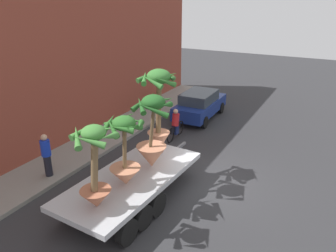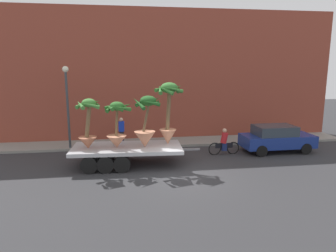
% 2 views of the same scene
% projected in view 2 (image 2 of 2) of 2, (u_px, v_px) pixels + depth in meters
% --- Properties ---
extents(ground_plane, '(60.00, 60.00, 0.00)m').
position_uv_depth(ground_plane, '(182.00, 175.00, 14.16)').
color(ground_plane, '#2D2D30').
extents(sidewalk, '(24.00, 2.20, 0.15)m').
position_uv_depth(sidewalk, '(165.00, 142.00, 20.07)').
color(sidewalk, gray).
rests_on(sidewalk, ground).
extents(building_facade, '(24.00, 1.20, 8.69)m').
position_uv_depth(building_facade, '(161.00, 76.00, 20.91)').
color(building_facade, brown).
rests_on(building_facade, ground).
extents(flatbed_trailer, '(6.53, 2.70, 0.98)m').
position_uv_depth(flatbed_trailer, '(122.00, 151.00, 15.51)').
color(flatbed_trailer, '#B7BABF').
rests_on(flatbed_trailer, ground).
extents(potted_palm_rear, '(1.55, 1.57, 2.58)m').
position_uv_depth(potted_palm_rear, '(146.00, 125.00, 15.18)').
color(potted_palm_rear, tan).
rests_on(potted_palm_rear, flatbed_trailer).
extents(potted_palm_middle, '(1.51, 1.55, 3.19)m').
position_uv_depth(potted_palm_middle, '(169.00, 111.00, 15.64)').
color(potted_palm_middle, tan).
rests_on(potted_palm_middle, flatbed_trailer).
extents(potted_palm_front, '(1.25, 1.32, 2.46)m').
position_uv_depth(potted_palm_front, '(88.00, 125.00, 14.91)').
color(potted_palm_front, '#B26647').
rests_on(potted_palm_front, flatbed_trailer).
extents(potted_palm_extra, '(1.43, 1.54, 2.30)m').
position_uv_depth(potted_palm_extra, '(117.00, 126.00, 15.11)').
color(potted_palm_extra, tan).
rests_on(potted_palm_extra, flatbed_trailer).
extents(cyclist, '(1.84, 0.35, 1.54)m').
position_uv_depth(cyclist, '(224.00, 143.00, 17.47)').
color(cyclist, black).
rests_on(cyclist, ground).
extents(parked_car, '(4.20, 1.90, 1.58)m').
position_uv_depth(parked_car, '(276.00, 138.00, 17.99)').
color(parked_car, navy).
rests_on(parked_car, ground).
extents(pedestrian_near_gate, '(0.36, 0.36, 1.71)m').
position_uv_depth(pedestrian_near_gate, '(122.00, 131.00, 19.00)').
color(pedestrian_near_gate, black).
rests_on(pedestrian_near_gate, sidewalk).
extents(street_lamp, '(0.36, 0.36, 4.83)m').
position_uv_depth(street_lamp, '(67.00, 97.00, 17.86)').
color(street_lamp, '#383D42').
rests_on(street_lamp, sidewalk).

